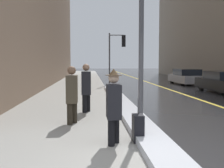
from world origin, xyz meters
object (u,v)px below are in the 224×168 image
at_px(pedestrian_with_shoulder_bag, 86,86).
at_px(parked_car_black, 223,82).
at_px(lamp_post, 141,2).
at_px(pedestrian_nearside, 114,104).
at_px(traffic_light_near, 118,48).
at_px(pedestrian_in_glasses, 72,92).
at_px(parked_car_silver, 186,77).
at_px(rolling_suitcase, 138,128).

bearing_deg(pedestrian_with_shoulder_bag, parked_car_black, 126.91).
distance_m(lamp_post, pedestrian_nearside, 2.68).
xyz_separation_m(traffic_light_near, pedestrian_with_shoulder_bag, (-2.31, -12.14, -1.97)).
bearing_deg(traffic_light_near, pedestrian_with_shoulder_bag, -95.20).
distance_m(pedestrian_in_glasses, parked_car_black, 11.42).
height_order(traffic_light_near, pedestrian_with_shoulder_bag, traffic_light_near).
bearing_deg(pedestrian_in_glasses, pedestrian_with_shoulder_bag, 168.07).
height_order(traffic_light_near, parked_car_silver, traffic_light_near).
relative_size(lamp_post, pedestrian_nearside, 3.37).
relative_size(lamp_post, parked_car_silver, 1.21).
height_order(pedestrian_in_glasses, parked_car_black, pedestrian_in_glasses).
relative_size(traffic_light_near, parked_car_black, 0.88).
xyz_separation_m(pedestrian_nearside, parked_car_black, (7.24, 9.99, -0.28)).
height_order(pedestrian_nearside, parked_car_black, pedestrian_nearside).
bearing_deg(pedestrian_in_glasses, traffic_light_near, 168.46).
distance_m(parked_car_silver, rolling_suitcase, 17.56).
xyz_separation_m(pedestrian_with_shoulder_bag, rolling_suitcase, (1.16, -3.77, -0.63)).
bearing_deg(lamp_post, pedestrian_nearside, -124.56).
bearing_deg(pedestrian_nearside, parked_car_silver, 155.31).
bearing_deg(parked_car_black, traffic_light_near, 43.18).
height_order(pedestrian_in_glasses, pedestrian_with_shoulder_bag, pedestrian_with_shoulder_bag).
height_order(pedestrian_nearside, rolling_suitcase, pedestrian_nearside).
bearing_deg(lamp_post, pedestrian_with_shoulder_bag, 116.25).
bearing_deg(pedestrian_nearside, rolling_suitcase, 106.35).
height_order(pedestrian_with_shoulder_bag, parked_car_silver, pedestrian_with_shoulder_bag).
distance_m(pedestrian_with_shoulder_bag, parked_car_black, 9.93).
relative_size(lamp_post, rolling_suitcase, 5.65).
xyz_separation_m(pedestrian_nearside, pedestrian_in_glasses, (-0.99, 2.08, 0.03)).
bearing_deg(pedestrian_nearside, parked_car_black, 143.38).
bearing_deg(pedestrian_with_shoulder_bag, rolling_suitcase, 16.40).
bearing_deg(rolling_suitcase, traffic_light_near, 175.16).
distance_m(lamp_post, parked_car_black, 11.29).
relative_size(pedestrian_nearside, parked_car_black, 0.35).
relative_size(lamp_post, parked_car_black, 1.19).
xyz_separation_m(lamp_post, pedestrian_in_glasses, (-1.76, 0.96, -2.28)).
distance_m(traffic_light_near, pedestrian_with_shoulder_bag, 12.51).
bearing_deg(parked_car_black, pedestrian_nearside, 144.88).
height_order(parked_car_black, rolling_suitcase, parked_car_black).
distance_m(pedestrian_nearside, parked_car_silver, 17.92).
height_order(pedestrian_in_glasses, rolling_suitcase, pedestrian_in_glasses).
relative_size(pedestrian_nearside, rolling_suitcase, 1.68).
distance_m(lamp_post, parked_car_silver, 16.79).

